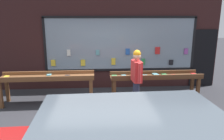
# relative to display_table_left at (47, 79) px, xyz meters

# --- Properties ---
(ground_plane) EXTENTS (40.00, 40.00, 0.00)m
(ground_plane) POSITION_rel_display_table_left_xyz_m (1.62, -0.93, -0.75)
(ground_plane) COLOR #2D2D33
(shopfront_facade) EXTENTS (8.43, 0.29, 3.61)m
(shopfront_facade) POSITION_rel_display_table_left_xyz_m (1.70, 1.46, 1.04)
(shopfront_facade) COLOR #331919
(shopfront_facade) RESTS_ON ground_plane
(display_table_left) EXTENTS (2.76, 0.72, 0.92)m
(display_table_left) POSITION_rel_display_table_left_xyz_m (0.00, 0.00, 0.00)
(display_table_left) COLOR brown
(display_table_left) RESTS_ON ground_plane
(display_table_right) EXTENTS (2.76, 0.62, 0.89)m
(display_table_right) POSITION_rel_display_table_left_xyz_m (3.24, 0.00, -0.03)
(display_table_right) COLOR brown
(display_table_right) RESTS_ON ground_plane
(person_browsing) EXTENTS (0.26, 0.66, 1.68)m
(person_browsing) POSITION_rel_display_table_left_xyz_m (2.55, -0.56, 0.24)
(person_browsing) COLOR #2D334C
(person_browsing) RESTS_ON ground_plane
(small_dog) EXTENTS (0.26, 0.53, 0.43)m
(small_dog) POSITION_rel_display_table_left_xyz_m (2.88, -0.79, -0.45)
(small_dog) COLOR #99724C
(small_dog) RESTS_ON ground_plane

